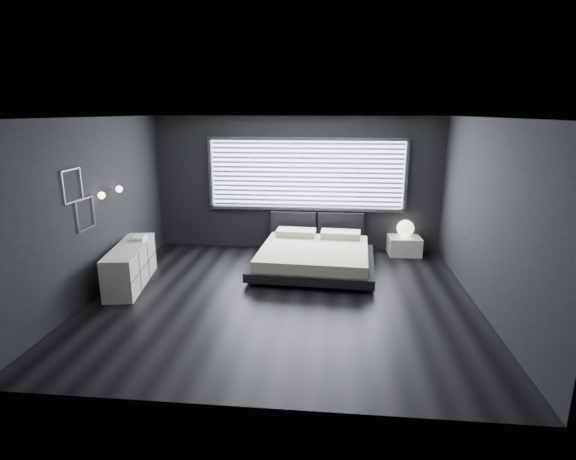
# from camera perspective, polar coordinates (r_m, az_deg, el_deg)

# --- Properties ---
(room) EXTENTS (6.04, 6.00, 2.80)m
(room) POSITION_cam_1_polar(r_m,az_deg,el_deg) (6.81, -0.71, 2.24)
(room) COLOR black
(room) RESTS_ON ground
(window) EXTENTS (4.14, 0.09, 1.52)m
(window) POSITION_cam_1_polar(r_m,az_deg,el_deg) (9.40, 2.35, 7.04)
(window) COLOR white
(window) RESTS_ON ground
(headboard) EXTENTS (1.96, 0.16, 0.52)m
(headboard) POSITION_cam_1_polar(r_m,az_deg,el_deg) (9.53, 3.69, 0.76)
(headboard) COLOR black
(headboard) RESTS_ON ground
(sconce_near) EXTENTS (0.18, 0.11, 0.11)m
(sconce_near) POSITION_cam_1_polar(r_m,az_deg,el_deg) (7.69, -22.62, 4.07)
(sconce_near) COLOR silver
(sconce_near) RESTS_ON ground
(sconce_far) EXTENTS (0.18, 0.11, 0.11)m
(sconce_far) POSITION_cam_1_polar(r_m,az_deg,el_deg) (8.21, -20.68, 4.88)
(sconce_far) COLOR silver
(sconce_far) RESTS_ON ground
(wall_art_upper) EXTENTS (0.01, 0.48, 0.48)m
(wall_art_upper) POSITION_cam_1_polar(r_m,az_deg,el_deg) (7.18, -25.68, 5.09)
(wall_art_upper) COLOR #47474C
(wall_art_upper) RESTS_ON ground
(wall_art_lower) EXTENTS (0.01, 0.48, 0.48)m
(wall_art_lower) POSITION_cam_1_polar(r_m,az_deg,el_deg) (7.47, -24.31, 1.89)
(wall_art_lower) COLOR #47474C
(wall_art_lower) RESTS_ON ground
(bed) EXTENTS (2.31, 2.22, 0.57)m
(bed) POSITION_cam_1_polar(r_m,az_deg,el_deg) (8.42, 3.35, -3.31)
(bed) COLOR black
(bed) RESTS_ON ground
(nightstand) EXTENTS (0.67, 0.57, 0.38)m
(nightstand) POSITION_cam_1_polar(r_m,az_deg,el_deg) (9.61, 14.53, -1.93)
(nightstand) COLOR white
(nightstand) RESTS_ON ground
(orb_lamp) EXTENTS (0.35, 0.35, 0.35)m
(orb_lamp) POSITION_cam_1_polar(r_m,az_deg,el_deg) (9.54, 14.68, 0.20)
(orb_lamp) COLOR white
(orb_lamp) RESTS_ON nightstand
(dresser) EXTENTS (0.75, 1.76, 0.68)m
(dresser) POSITION_cam_1_polar(r_m,az_deg,el_deg) (8.14, -19.32, -4.24)
(dresser) COLOR white
(dresser) RESTS_ON ground
(book_stack) EXTENTS (0.27, 0.34, 0.06)m
(book_stack) POSITION_cam_1_polar(r_m,az_deg,el_deg) (8.38, -18.42, -0.95)
(book_stack) COLOR white
(book_stack) RESTS_ON dresser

